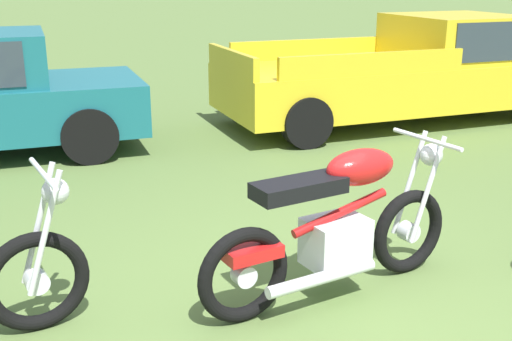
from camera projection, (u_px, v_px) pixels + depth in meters
ground_plane at (345, 318)px, 4.00m from camera, size 120.00×120.00×0.00m
motorcycle_red at (337, 226)px, 4.16m from camera, size 1.94×0.81×1.02m
pickup_truck_yellow at (417, 68)px, 9.15m from camera, size 5.29×2.20×1.49m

